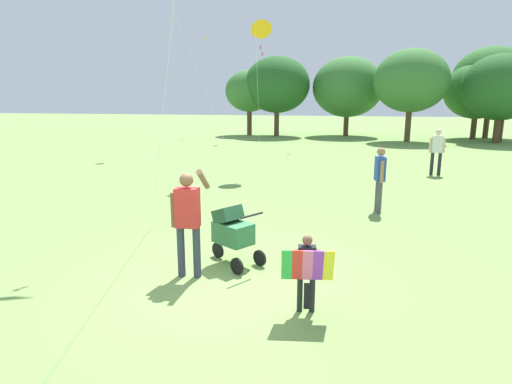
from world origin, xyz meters
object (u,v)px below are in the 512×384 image
object	(u,v)px
child_with_butterfly_kite	(307,267)
person_adult_flyer	(188,215)
stroller	(232,230)
kite_orange_delta	(261,30)
person_sitting_far	(380,174)
person_red_shirt	(437,148)

from	to	relation	value
child_with_butterfly_kite	person_adult_flyer	size ratio (longest dim) A/B	0.61
stroller	kite_orange_delta	size ratio (longest dim) A/B	0.19
child_with_butterfly_kite	kite_orange_delta	bearing A→B (deg)	103.99
kite_orange_delta	person_sitting_far	world-z (taller)	kite_orange_delta
person_red_shirt	child_with_butterfly_kite	bearing A→B (deg)	-108.21
stroller	kite_orange_delta	world-z (taller)	kite_orange_delta
child_with_butterfly_kite	kite_orange_delta	distance (m)	11.83
person_adult_flyer	person_sitting_far	distance (m)	5.73
stroller	person_red_shirt	world-z (taller)	person_red_shirt
person_red_shirt	person_sitting_far	world-z (taller)	person_red_shirt
person_sitting_far	stroller	bearing A→B (deg)	-123.62
person_adult_flyer	person_sitting_far	world-z (taller)	person_adult_flyer
stroller	person_sitting_far	distance (m)	4.89
stroller	person_sitting_far	size ratio (longest dim) A/B	0.66
child_with_butterfly_kite	kite_orange_delta	xyz separation A→B (m)	(-2.65, 10.62, 4.49)
child_with_butterfly_kite	person_red_shirt	size ratio (longest dim) A/B	0.64
child_with_butterfly_kite	kite_orange_delta	world-z (taller)	kite_orange_delta
person_sitting_far	kite_orange_delta	bearing A→B (deg)	127.89
person_adult_flyer	kite_orange_delta	world-z (taller)	kite_orange_delta
child_with_butterfly_kite	person_red_shirt	xyz separation A→B (m)	(3.74, 11.37, 0.35)
kite_orange_delta	child_with_butterfly_kite	bearing A→B (deg)	-76.01
child_with_butterfly_kite	kite_orange_delta	size ratio (longest dim) A/B	0.20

